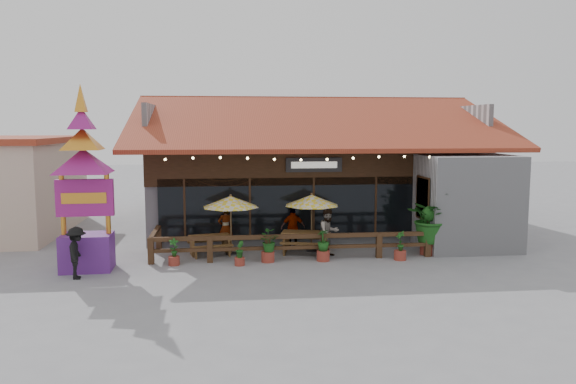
{
  "coord_description": "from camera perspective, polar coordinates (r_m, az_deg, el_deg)",
  "views": [
    {
      "loc": [
        -3.96,
        -19.7,
        4.71
      ],
      "look_at": [
        -1.55,
        1.5,
        2.18
      ],
      "focal_mm": 35.0,
      "sensor_mm": 36.0,
      "label": 1
    }
  ],
  "objects": [
    {
      "name": "umbrella_left",
      "position": [
        20.53,
        -5.84,
        -1.01
      ],
      "size": [
        2.61,
        2.61,
        2.24
      ],
      "color": "brown",
      "rests_on": "ground"
    },
    {
      "name": "picnic_table_right",
      "position": [
        20.97,
        1.66,
        -4.74
      ],
      "size": [
        1.94,
        1.78,
        0.79
      ],
      "color": "brown",
      "rests_on": "ground"
    },
    {
      "name": "planter_a",
      "position": [
        19.5,
        -11.52,
        -6.18
      ],
      "size": [
        0.38,
        0.38,
        0.93
      ],
      "color": "maroon",
      "rests_on": "ground"
    },
    {
      "name": "planter_b",
      "position": [
        19.15,
        -4.94,
        -6.33
      ],
      "size": [
        0.35,
        0.35,
        0.85
      ],
      "color": "maroon",
      "rests_on": "ground"
    },
    {
      "name": "thai_sign_tower",
      "position": [
        19.19,
        -20.05,
        2.52
      ],
      "size": [
        2.47,
        2.47,
        6.49
      ],
      "color": "#5D227E",
      "rests_on": "ground"
    },
    {
      "name": "restaurant_building",
      "position": [
        26.76,
        2.62,
        1.37
      ],
      "size": [
        15.5,
        14.73,
        6.09
      ],
      "color": "#B8B8BD",
      "rests_on": "ground"
    },
    {
      "name": "ground",
      "position": [
        20.64,
        4.78,
        -6.46
      ],
      "size": [
        100.0,
        100.0,
        0.0
      ],
      "primitive_type": "plane",
      "color": "gray",
      "rests_on": "ground"
    },
    {
      "name": "umbrella_right",
      "position": [
        20.96,
        2.43,
        -0.87
      ],
      "size": [
        2.49,
        2.49,
        2.22
      ],
      "color": "brown",
      "rests_on": "ground"
    },
    {
      "name": "diner_c",
      "position": [
        21.71,
        0.52,
        -3.62
      ],
      "size": [
        0.95,
        0.43,
        1.6
      ],
      "primitive_type": "imported",
      "rotation": [
        0.0,
        0.0,
        3.18
      ],
      "color": "#382012",
      "rests_on": "ground"
    },
    {
      "name": "diner_a",
      "position": [
        21.72,
        -6.37,
        -3.6
      ],
      "size": [
        0.69,
        0.56,
        1.64
      ],
      "primitive_type": "imported",
      "rotation": [
        0.0,
        0.0,
        3.46
      ],
      "color": "#382012",
      "rests_on": "ground"
    },
    {
      "name": "diner_b",
      "position": [
        20.34,
        4.14,
        -4.13
      ],
      "size": [
        1.05,
        0.96,
        1.75
      ],
      "primitive_type": "imported",
      "rotation": [
        0.0,
        0.0,
        0.43
      ],
      "color": "#382012",
      "rests_on": "ground"
    },
    {
      "name": "picnic_table_left",
      "position": [
        20.85,
        -7.94,
        -5.02
      ],
      "size": [
        1.72,
        1.57,
        0.71
      ],
      "color": "brown",
      "rests_on": "ground"
    },
    {
      "name": "planter_c",
      "position": [
        19.52,
        -2.06,
        -5.31
      ],
      "size": [
        0.9,
        0.9,
        1.12
      ],
      "color": "maroon",
      "rests_on": "ground"
    },
    {
      "name": "planter_e",
      "position": [
        20.22,
        11.33,
        -5.58
      ],
      "size": [
        0.43,
        0.43,
        1.04
      ],
      "color": "maroon",
      "rests_on": "ground"
    },
    {
      "name": "pedestrian",
      "position": [
        18.56,
        -20.68,
        -5.81
      ],
      "size": [
        0.74,
        1.12,
        1.62
      ],
      "primitive_type": "imported",
      "rotation": [
        0.0,
        0.0,
        1.71
      ],
      "color": "black",
      "rests_on": "ground"
    },
    {
      "name": "tropical_plant",
      "position": [
        21.17,
        14.18,
        -2.68
      ],
      "size": [
        2.19,
        2.21,
        2.31
      ],
      "color": "maroon",
      "rests_on": "ground"
    },
    {
      "name": "planter_d",
      "position": [
        19.72,
        3.6,
        -5.48
      ],
      "size": [
        0.54,
        0.54,
        1.12
      ],
      "color": "maroon",
      "rests_on": "ground"
    },
    {
      "name": "patio_railing",
      "position": [
        19.93,
        -1.44,
        -5.11
      ],
      "size": [
        10.0,
        2.6,
        0.92
      ],
      "color": "#482D19",
      "rests_on": "ground"
    }
  ]
}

